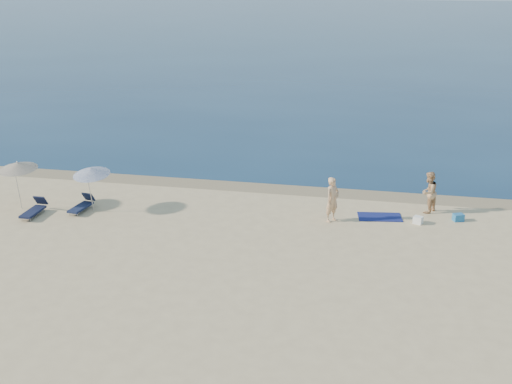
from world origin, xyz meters
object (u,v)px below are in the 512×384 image
(person_left, at_px, (332,200))
(blue_cooler, at_px, (458,217))
(umbrella_near, at_px, (91,172))
(person_right, at_px, (429,192))

(person_left, relative_size, blue_cooler, 4.47)
(blue_cooler, bearing_deg, umbrella_near, 164.01)
(blue_cooler, bearing_deg, person_left, 168.40)
(person_right, distance_m, umbrella_near, 14.63)
(person_left, height_order, umbrella_near, umbrella_near)
(person_right, relative_size, umbrella_near, 0.87)
(blue_cooler, height_order, umbrella_near, umbrella_near)
(blue_cooler, relative_size, umbrella_near, 0.20)
(person_right, relative_size, blue_cooler, 4.27)
(umbrella_near, bearing_deg, person_left, 13.26)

